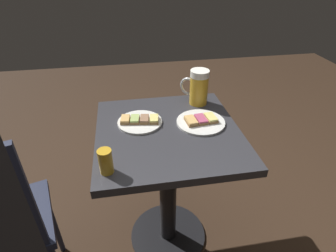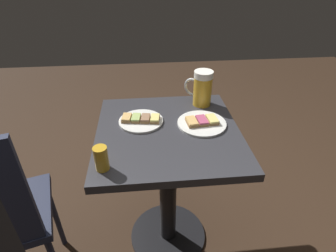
{
  "view_description": "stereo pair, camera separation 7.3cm",
  "coord_description": "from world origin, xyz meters",
  "px_view_note": "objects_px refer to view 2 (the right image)",
  "views": [
    {
      "loc": [
        0.17,
        1.01,
        1.44
      ],
      "look_at": [
        0.0,
        0.0,
        0.78
      ],
      "focal_mm": 29.09,
      "sensor_mm": 36.0,
      "label": 1
    },
    {
      "loc": [
        0.1,
        1.02,
        1.44
      ],
      "look_at": [
        0.0,
        0.0,
        0.78
      ],
      "focal_mm": 29.09,
      "sensor_mm": 36.0,
      "label": 2
    }
  ],
  "objects_px": {
    "plate_near": "(141,120)",
    "plate_far": "(202,123)",
    "beer_glass_small": "(101,158)",
    "beer_mug": "(202,88)"
  },
  "relations": [
    {
      "from": "plate_far",
      "to": "plate_near",
      "type": "bearing_deg",
      "value": -9.82
    },
    {
      "from": "plate_far",
      "to": "beer_mug",
      "type": "height_order",
      "value": "beer_mug"
    },
    {
      "from": "beer_glass_small",
      "to": "plate_near",
      "type": "bearing_deg",
      "value": -114.82
    },
    {
      "from": "beer_mug",
      "to": "beer_glass_small",
      "type": "relative_size",
      "value": 1.89
    },
    {
      "from": "plate_near",
      "to": "beer_glass_small",
      "type": "xyz_separation_m",
      "value": [
        0.15,
        0.31,
        0.04
      ]
    },
    {
      "from": "plate_far",
      "to": "beer_mug",
      "type": "distance_m",
      "value": 0.22
    },
    {
      "from": "plate_near",
      "to": "plate_far",
      "type": "height_order",
      "value": "same"
    },
    {
      "from": "plate_near",
      "to": "beer_mug",
      "type": "bearing_deg",
      "value": -154.75
    },
    {
      "from": "plate_near",
      "to": "beer_glass_small",
      "type": "height_order",
      "value": "beer_glass_small"
    },
    {
      "from": "plate_far",
      "to": "beer_glass_small",
      "type": "height_order",
      "value": "beer_glass_small"
    }
  ]
}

